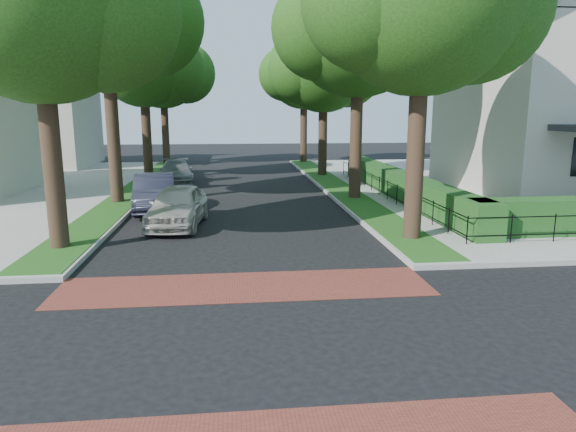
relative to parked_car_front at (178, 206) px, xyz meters
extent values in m
plane|color=black|center=(2.30, -10.22, -0.76)|extent=(120.00, 120.00, 0.00)
cube|color=gray|center=(21.80, 8.78, -0.69)|extent=(30.00, 30.00, 0.15)
cube|color=maroon|center=(2.30, -7.02, -0.76)|extent=(9.00, 2.20, 0.01)
cube|color=#1B4B15|center=(7.70, 8.88, -0.60)|extent=(1.60, 29.80, 0.02)
cube|color=#1B4B15|center=(-3.10, 8.88, -0.60)|extent=(1.60, 29.80, 0.02)
cylinder|color=black|center=(7.80, -3.22, 3.06)|extent=(0.56, 0.56, 7.35)
sphere|color=#1C3D10|center=(9.50, -2.92, 6.55)|extent=(4.65, 4.65, 4.65)
cylinder|color=black|center=(7.80, 4.78, 3.24)|extent=(0.56, 0.56, 7.70)
sphere|color=#1C3D10|center=(7.80, 4.78, 7.31)|extent=(6.60, 6.60, 6.60)
sphere|color=#1C3D10|center=(9.61, 5.08, 6.91)|extent=(4.95, 4.95, 4.95)
sphere|color=#1C3D10|center=(6.15, 4.58, 7.01)|extent=(4.62, 4.62, 4.62)
sphere|color=#1C3D10|center=(7.90, 6.43, 7.81)|extent=(4.29, 4.29, 4.29)
cylinder|color=black|center=(7.80, 13.78, 2.71)|extent=(0.56, 0.56, 6.65)
sphere|color=#1C3D10|center=(7.80, 13.78, 6.23)|extent=(5.80, 5.80, 5.80)
sphere|color=#1C3D10|center=(9.39, 14.08, 5.83)|extent=(4.35, 4.35, 4.35)
sphere|color=#1C3D10|center=(6.35, 13.58, 5.93)|extent=(4.06, 4.06, 4.06)
sphere|color=#1C3D10|center=(7.90, 15.23, 6.73)|extent=(3.77, 3.77, 3.77)
cylinder|color=black|center=(7.80, 22.78, 2.89)|extent=(0.56, 0.56, 7.00)
sphere|color=#1C3D10|center=(7.80, 22.78, 6.59)|extent=(6.00, 6.00, 6.00)
sphere|color=#1C3D10|center=(9.45, 23.08, 6.19)|extent=(4.50, 4.50, 4.50)
sphere|color=#1C3D10|center=(6.30, 22.58, 6.29)|extent=(4.20, 4.20, 4.20)
sphere|color=#1C3D10|center=(7.90, 24.28, 7.09)|extent=(3.90, 3.90, 3.90)
cylinder|color=black|center=(-3.20, -3.22, 2.89)|extent=(0.56, 0.56, 7.00)
sphere|color=#1C3D10|center=(-1.55, -2.92, 6.19)|extent=(4.50, 4.50, 4.50)
cylinder|color=black|center=(-3.20, 4.78, 3.41)|extent=(0.56, 0.56, 8.05)
sphere|color=#1C3D10|center=(-3.20, 4.78, 7.67)|extent=(6.40, 6.40, 6.40)
sphere|color=#1C3D10|center=(-1.44, 5.08, 7.27)|extent=(4.80, 4.80, 4.80)
sphere|color=#1C3D10|center=(-4.80, 4.58, 7.37)|extent=(4.48, 4.48, 4.48)
sphere|color=#1C3D10|center=(-3.10, 6.38, 8.17)|extent=(4.16, 4.16, 4.16)
cylinder|color=black|center=(-3.20, 13.78, 2.82)|extent=(0.56, 0.56, 6.86)
sphere|color=#1C3D10|center=(-3.20, 13.78, 6.44)|extent=(5.60, 5.60, 5.60)
sphere|color=#1C3D10|center=(-1.66, 14.08, 6.04)|extent=(4.20, 4.20, 4.20)
sphere|color=#1C3D10|center=(-4.60, 13.58, 6.14)|extent=(3.92, 3.92, 3.92)
sphere|color=#1C3D10|center=(-3.10, 15.18, 6.94)|extent=(3.64, 3.64, 3.64)
cylinder|color=black|center=(-3.20, 22.78, 2.96)|extent=(0.56, 0.56, 7.14)
sphere|color=#1C3D10|center=(-3.20, 22.78, 6.73)|extent=(6.20, 6.20, 6.20)
sphere|color=#1C3D10|center=(-1.50, 23.08, 6.33)|extent=(4.65, 4.65, 4.65)
sphere|color=#1C3D10|center=(-4.75, 22.58, 6.43)|extent=(4.34, 4.34, 4.34)
sphere|color=#1C3D10|center=(-3.10, 24.33, 7.23)|extent=(4.03, 4.03, 4.03)
cube|color=#1A3F16|center=(10.00, 4.78, -0.01)|extent=(1.00, 18.00, 1.20)
cube|color=beige|center=(-13.20, 21.78, 2.64)|extent=(9.00, 8.00, 6.50)
cube|color=maroon|center=(-10.50, 20.18, 7.71)|extent=(0.80, 0.80, 3.64)
imported|color=#B6B3A4|center=(0.00, 0.00, 0.00)|extent=(2.22, 4.64, 1.53)
imported|color=#1E1F2D|center=(-1.30, 3.25, 0.02)|extent=(2.24, 4.93, 1.57)
imported|color=gray|center=(-1.30, 11.87, -0.09)|extent=(2.41, 4.82, 1.34)
camera|label=1|loc=(2.08, -18.91, 3.41)|focal=32.00mm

